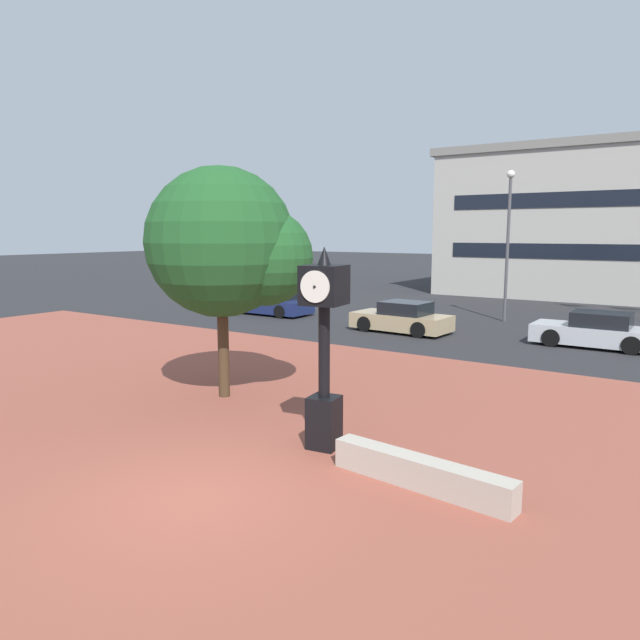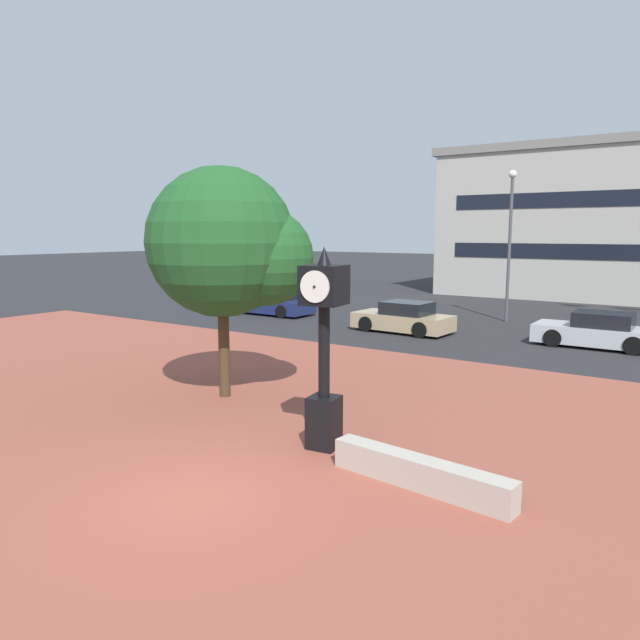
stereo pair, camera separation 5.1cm
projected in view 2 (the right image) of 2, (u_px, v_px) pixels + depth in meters
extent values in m
plane|color=#262628|center=(194.00, 497.00, 9.20)|extent=(200.00, 200.00, 0.00)
cube|color=brown|center=(331.00, 428.00, 12.42)|extent=(44.00, 15.86, 0.01)
cube|color=#ADA393|center=(420.00, 473.00, 9.49)|extent=(3.22, 0.75, 0.50)
cube|color=black|center=(324.00, 422.00, 11.23)|extent=(0.62, 0.62, 1.01)
cylinder|color=black|center=(324.00, 351.00, 11.03)|extent=(0.22, 0.22, 1.76)
cube|color=black|center=(324.00, 285.00, 10.84)|extent=(0.82, 0.82, 0.73)
cylinder|color=silver|center=(333.00, 283.00, 11.18)|extent=(0.58, 0.11, 0.58)
sphere|color=black|center=(333.00, 283.00, 11.20)|extent=(0.05, 0.05, 0.05)
cylinder|color=silver|center=(315.00, 287.00, 10.51)|extent=(0.58, 0.11, 0.58)
sphere|color=black|center=(314.00, 287.00, 10.49)|extent=(0.05, 0.05, 0.05)
cone|color=black|center=(324.00, 256.00, 10.76)|extent=(0.26, 0.26, 0.34)
cylinder|color=#42301E|center=(224.00, 348.00, 14.67)|extent=(0.28, 0.28, 2.49)
sphere|color=#1E5123|center=(221.00, 242.00, 14.29)|extent=(3.66, 3.66, 3.66)
sphere|color=#1E5123|center=(265.00, 257.00, 14.28)|extent=(2.38, 2.38, 2.38)
cube|color=tan|center=(402.00, 321.00, 24.36)|extent=(4.14, 1.99, 0.64)
cube|color=black|center=(407.00, 308.00, 24.16)|extent=(1.94, 1.62, 0.56)
cylinder|color=black|center=(366.00, 324.00, 24.49)|extent=(0.65, 0.26, 0.64)
cylinder|color=black|center=(387.00, 319.00, 25.78)|extent=(0.65, 0.26, 0.64)
cylinder|color=black|center=(420.00, 330.00, 22.98)|extent=(0.65, 0.26, 0.64)
cylinder|color=black|center=(439.00, 325.00, 24.27)|extent=(0.65, 0.26, 0.64)
cube|color=#B7BABF|center=(596.00, 335.00, 21.13)|extent=(4.20, 1.73, 0.64)
cube|color=black|center=(603.00, 320.00, 20.93)|extent=(1.93, 1.48, 0.56)
cylinder|color=black|center=(553.00, 338.00, 21.22)|extent=(0.64, 0.22, 0.64)
cylinder|color=black|center=(563.00, 332.00, 22.53)|extent=(0.64, 0.22, 0.64)
cylinder|color=black|center=(633.00, 346.00, 19.77)|extent=(0.64, 0.22, 0.64)
cylinder|color=black|center=(639.00, 339.00, 21.07)|extent=(0.64, 0.22, 0.64)
cube|color=navy|center=(271.00, 305.00, 29.69)|extent=(4.36, 1.85, 0.64)
cube|color=black|center=(274.00, 295.00, 29.48)|extent=(2.01, 1.58, 0.56)
cylinder|color=black|center=(240.00, 308.00, 29.77)|extent=(0.64, 0.22, 0.64)
cylinder|color=black|center=(262.00, 304.00, 31.15)|extent=(0.64, 0.22, 0.64)
cylinder|color=black|center=(282.00, 312.00, 28.26)|extent=(0.64, 0.22, 0.64)
cylinder|color=black|center=(303.00, 308.00, 29.64)|extent=(0.64, 0.22, 0.64)
cylinder|color=#4C4C51|center=(509.00, 251.00, 26.82)|extent=(0.14, 0.14, 6.54)
sphere|color=white|center=(513.00, 174.00, 26.31)|extent=(0.36, 0.36, 0.36)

